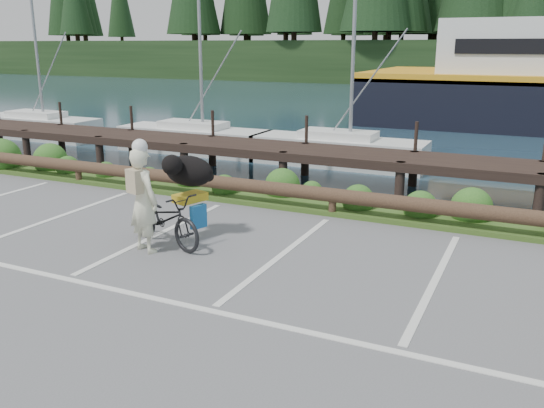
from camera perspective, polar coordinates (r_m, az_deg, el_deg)
The scene contains 7 objects.
ground at distance 8.34m, azimuth -4.71°, elevation -9.42°, with size 72.00×72.00×0.00m, color #58585B.
harbor_backdrop at distance 85.20m, azimuth 23.35°, elevation 11.96°, with size 170.00×160.00×30.00m.
vegetation_strip at distance 12.91m, azimuth 7.01°, elevation -0.14°, with size 34.00×1.60×0.10m, color #3D5B21.
log_rail at distance 12.28m, azimuth 5.97°, elevation -1.16°, with size 32.00×0.30×0.60m, color #443021, non-canonical shape.
bicycle at distance 10.51m, azimuth -10.58°, elevation -1.43°, with size 0.65×1.88×0.99m, color black.
cyclist at distance 10.15m, azimuth -12.65°, elevation 0.34°, with size 0.67×0.44×1.83m, color beige.
dog at distance 10.68m, azimuth -8.22°, elevation 3.26°, with size 0.99×0.48×0.57m, color black.
Camera 1 is at (3.81, -6.54, 3.52)m, focal length 38.00 mm.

